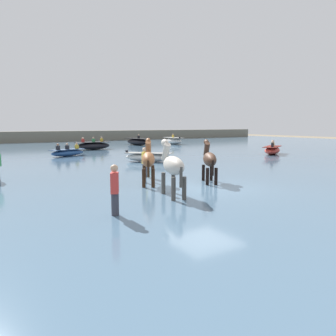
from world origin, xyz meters
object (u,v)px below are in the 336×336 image
boat_far_offshore (272,150)px  boat_mid_outer (68,152)px  boat_distant_west (149,157)px  person_spectator_far (115,193)px  horse_flank_chestnut (148,161)px  boat_near_starboard (173,141)px  boat_far_inshore (93,146)px  person_onlooker_right (145,164)px  horse_lead_dark_bay (209,160)px  horse_trailing_pinto (173,167)px  boat_mid_channel (138,142)px

boat_far_offshore → boat_mid_outer: size_ratio=1.07×
boat_distant_west → person_spectator_far: bearing=-122.6°
horse_flank_chestnut → boat_near_starboard: size_ratio=0.54×
boat_far_inshore → person_onlooker_right: (-3.29, -16.99, 0.21)m
horse_flank_chestnut → person_onlooker_right: 1.96m
horse_lead_dark_bay → boat_far_inshore: (1.71, 19.69, -0.55)m
boat_distant_west → person_onlooker_right: (-3.03, -5.20, 0.30)m
boat_distant_west → person_spectator_far: person_spectator_far is taller
horse_trailing_pinto → boat_near_starboard: bearing=57.0°
boat_far_inshore → boat_mid_outer: size_ratio=1.16×
boat_far_offshore → boat_mid_outer: 16.28m
horse_lead_dark_bay → boat_distant_west: bearing=79.6°
horse_lead_dark_bay → boat_mid_outer: horse_lead_dark_bay is taller
boat_far_offshore → horse_trailing_pinto: bearing=-150.7°
horse_trailing_pinto → boat_far_offshore: horse_trailing_pinto is taller
horse_lead_dark_bay → person_spectator_far: size_ratio=1.25×
horse_lead_dark_bay → person_onlooker_right: 3.14m
horse_lead_dark_bay → boat_far_inshore: size_ratio=0.59×
horse_lead_dark_bay → boat_distant_west: size_ratio=0.70×
horse_flank_chestnut → boat_far_inshore: horse_flank_chestnut is taller
horse_lead_dark_bay → boat_mid_channel: size_ratio=0.52×
boat_mid_outer → boat_far_offshore: bearing=-26.4°
boat_far_inshore → boat_distant_west: (-0.26, -11.80, -0.08)m
boat_mid_channel → boat_near_starboard: boat_near_starboard is taller
boat_far_inshore → boat_near_starboard: (11.38, 3.25, 0.03)m
horse_trailing_pinto → person_onlooker_right: bearing=75.2°
horse_trailing_pinto → horse_flank_chestnut: size_ratio=1.02×
boat_far_offshore → boat_near_starboard: boat_near_starboard is taller
boat_mid_outer → person_spectator_far: size_ratio=1.81×
boat_far_inshore → person_spectator_far: person_spectator_far is taller
horse_trailing_pinto → boat_distant_west: horse_trailing_pinto is taller
horse_lead_dark_bay → person_spectator_far: 5.70m
boat_far_offshore → person_spectator_far: size_ratio=1.94×
boat_far_inshore → person_spectator_far: size_ratio=2.10×
horse_lead_dark_bay → boat_mid_outer: size_ratio=0.69×
boat_mid_channel → boat_distant_west: bearing=-114.0°
boat_far_offshore → boat_mid_channel: bearing=104.1°
boat_far_offshore → person_spectator_far: (-17.66, -9.61, 0.26)m
horse_lead_dark_bay → boat_near_starboard: 26.41m
boat_mid_channel → person_onlooker_right: person_onlooker_right is taller
boat_distant_west → person_spectator_far: (-6.59, -10.31, 0.30)m
boat_mid_channel → horse_lead_dark_bay: bearing=-109.7°
person_spectator_far → person_onlooker_right: bearing=55.1°
horse_lead_dark_bay → boat_far_offshore: size_ratio=0.64×
horse_flank_chestnut → person_spectator_far: bearing=-130.0°
boat_mid_outer → boat_distant_west: (3.51, -6.54, 0.01)m
horse_flank_chestnut → boat_mid_outer: bearing=88.8°
boat_far_offshore → boat_near_starboard: size_ratio=0.82×
boat_mid_channel → person_onlooker_right: bearing=-115.6°
horse_lead_dark_bay → boat_far_offshore: horse_lead_dark_bay is taller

